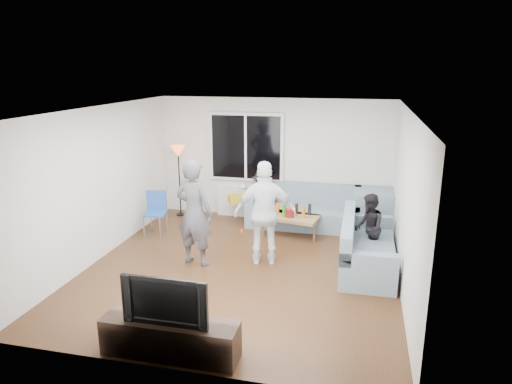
% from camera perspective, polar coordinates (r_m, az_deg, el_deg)
% --- Properties ---
extents(floor, '(5.00, 5.50, 0.04)m').
position_cam_1_polar(floor, '(7.77, -1.74, -9.46)').
color(floor, '#56351C').
rests_on(floor, ground).
extents(ceiling, '(5.00, 5.50, 0.04)m').
position_cam_1_polar(ceiling, '(7.08, -1.92, 10.32)').
color(ceiling, white).
rests_on(ceiling, ground).
extents(wall_back, '(5.00, 0.04, 2.60)m').
position_cam_1_polar(wall_back, '(9.94, 2.26, 4.10)').
color(wall_back, silver).
rests_on(wall_back, ground).
extents(wall_front, '(5.00, 0.04, 2.60)m').
position_cam_1_polar(wall_front, '(4.84, -10.32, -8.55)').
color(wall_front, silver).
rests_on(wall_front, ground).
extents(wall_left, '(0.04, 5.50, 2.60)m').
position_cam_1_polar(wall_left, '(8.31, -18.88, 1.01)').
color(wall_left, silver).
rests_on(wall_left, ground).
extents(wall_right, '(0.04, 5.50, 2.60)m').
position_cam_1_polar(wall_right, '(7.12, 18.19, -1.25)').
color(wall_right, silver).
rests_on(wall_right, ground).
extents(window_frame, '(1.62, 0.06, 1.47)m').
position_cam_1_polar(window_frame, '(9.95, -1.22, 5.58)').
color(window_frame, white).
rests_on(window_frame, wall_back).
extents(window_glass, '(1.50, 0.02, 1.35)m').
position_cam_1_polar(window_glass, '(9.91, -1.28, 5.54)').
color(window_glass, black).
rests_on(window_glass, window_frame).
extents(window_mullion, '(0.05, 0.03, 1.35)m').
position_cam_1_polar(window_mullion, '(9.90, -1.29, 5.53)').
color(window_mullion, white).
rests_on(window_mullion, window_frame).
extents(radiator, '(1.30, 0.12, 0.62)m').
position_cam_1_polar(radiator, '(10.20, -1.24, -1.34)').
color(radiator, silver).
rests_on(radiator, floor).
extents(potted_plant, '(0.20, 0.17, 0.33)m').
position_cam_1_polar(potted_plant, '(9.94, 1.42, 1.06)').
color(potted_plant, '#2B6629').
rests_on(potted_plant, radiator).
extents(vase, '(0.19, 0.19, 0.16)m').
position_cam_1_polar(vase, '(10.08, -1.63, 0.77)').
color(vase, white).
rests_on(vase, radiator).
extents(sofa_back_section, '(2.30, 0.85, 0.85)m').
position_cam_1_polar(sofa_back_section, '(9.57, 5.86, -1.82)').
color(sofa_back_section, slate).
rests_on(sofa_back_section, floor).
extents(sofa_right_section, '(2.00, 0.85, 0.85)m').
position_cam_1_polar(sofa_right_section, '(7.83, 13.72, -6.19)').
color(sofa_right_section, slate).
rests_on(sofa_right_section, floor).
extents(sofa_corner, '(0.85, 0.85, 0.85)m').
position_cam_1_polar(sofa_corner, '(9.52, 14.49, -2.35)').
color(sofa_corner, slate).
rests_on(sofa_corner, floor).
extents(cushion_yellow, '(0.48, 0.46, 0.14)m').
position_cam_1_polar(cushion_yellow, '(9.79, -2.27, -0.85)').
color(cushion_yellow, '#B9981B').
rests_on(cushion_yellow, sofa_back_section).
extents(cushion_red, '(0.39, 0.34, 0.13)m').
position_cam_1_polar(cushion_red, '(9.79, -0.36, -0.83)').
color(cushion_red, maroon).
rests_on(cushion_red, sofa_back_section).
extents(coffee_table, '(1.20, 0.80, 0.40)m').
position_cam_1_polar(coffee_table, '(9.14, 4.28, -4.12)').
color(coffee_table, olive).
rests_on(coffee_table, floor).
extents(pitcher, '(0.17, 0.17, 0.17)m').
position_cam_1_polar(pitcher, '(8.96, 4.25, -2.59)').
color(pitcher, maroon).
rests_on(pitcher, coffee_table).
extents(side_chair, '(0.47, 0.47, 0.86)m').
position_cam_1_polar(side_chair, '(9.25, -12.39, -2.70)').
color(side_chair, '#2552A2').
rests_on(side_chair, floor).
extents(floor_lamp, '(0.32, 0.32, 1.56)m').
position_cam_1_polar(floor_lamp, '(10.29, -9.46, 1.31)').
color(floor_lamp, orange).
rests_on(floor_lamp, floor).
extents(player_left, '(0.73, 0.56, 1.80)m').
position_cam_1_polar(player_left, '(7.66, -7.65, -2.55)').
color(player_left, '#444448').
rests_on(player_left, floor).
extents(player_right, '(1.10, 0.64, 1.76)m').
position_cam_1_polar(player_right, '(7.63, 1.16, -2.66)').
color(player_right, white).
rests_on(player_right, floor).
extents(spectator_right, '(0.51, 0.62, 1.18)m').
position_cam_1_polar(spectator_right, '(8.05, 13.78, -4.33)').
color(spectator_right, black).
rests_on(spectator_right, floor).
extents(spectator_back, '(0.79, 0.54, 1.13)m').
position_cam_1_polar(spectator_back, '(9.70, 0.74, -0.65)').
color(spectator_back, black).
rests_on(spectator_back, floor).
extents(tv_console, '(1.60, 0.40, 0.44)m').
position_cam_1_polar(tv_console, '(5.64, -10.56, -17.34)').
color(tv_console, '#34261A').
rests_on(tv_console, floor).
extents(television, '(1.00, 0.13, 0.58)m').
position_cam_1_polar(television, '(5.38, -10.83, -12.76)').
color(television, black).
rests_on(television, tv_console).
extents(bottle_b, '(0.08, 0.08, 0.26)m').
position_cam_1_polar(bottle_b, '(8.96, 3.52, -2.29)').
color(bottle_b, '#328418').
rests_on(bottle_b, coffee_table).
extents(bottle_d, '(0.07, 0.07, 0.25)m').
position_cam_1_polar(bottle_d, '(8.92, 5.91, -2.47)').
color(bottle_d, '#C47911').
rests_on(bottle_d, coffee_table).
extents(bottle_e, '(0.07, 0.07, 0.22)m').
position_cam_1_polar(bottle_e, '(9.14, 6.65, -2.14)').
color(bottle_e, black).
rests_on(bottle_e, coffee_table).
extents(bottle_c, '(0.07, 0.07, 0.21)m').
position_cam_1_polar(bottle_c, '(9.17, 5.04, -2.05)').
color(bottle_c, black).
rests_on(bottle_c, coffee_table).
extents(bottle_a, '(0.07, 0.07, 0.22)m').
position_cam_1_polar(bottle_a, '(9.14, 2.68, -2.03)').
color(bottle_a, orange).
rests_on(bottle_a, coffee_table).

